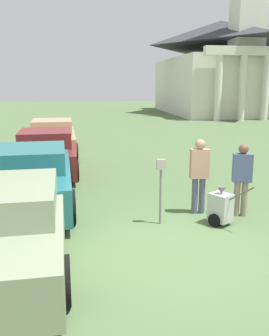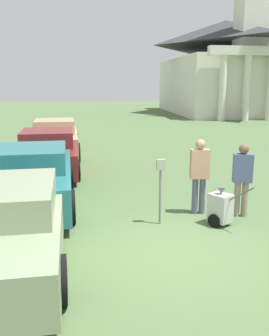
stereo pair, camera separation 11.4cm
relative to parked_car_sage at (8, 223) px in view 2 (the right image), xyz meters
The scene contains 10 objects.
ground_plane 2.96m from the parked_car_sage, ahead, with size 120.00×120.00×0.00m, color #4C663D.
parked_car_sage is the anchor object (origin of this frame).
parked_car_teal 2.99m from the parked_car_sage, 90.00° to the left, with size 2.17×4.74×1.49m.
parked_car_maroon 6.70m from the parked_car_sage, 90.00° to the left, with size 2.23×4.79×1.45m.
parked_car_tan 9.58m from the parked_car_sage, 90.00° to the left, with size 2.12×4.72×1.53m.
parking_meter 3.19m from the parked_car_sage, 25.35° to the left, with size 0.18×0.09×1.42m.
person_worker 4.34m from the parked_car_sage, 26.24° to the left, with size 0.44×0.26×1.75m.
person_supervisor 5.05m from the parked_car_sage, 18.64° to the left, with size 0.46×0.31×1.66m.
equipment_cart 4.30m from the parked_car_sage, 15.40° to the left, with size 0.71×0.93×1.00m.
church 35.15m from the parked_car_sage, 64.19° to the left, with size 10.33×16.92×24.93m.
Camera 2 is at (-1.48, -6.15, 2.96)m, focal length 40.00 mm.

